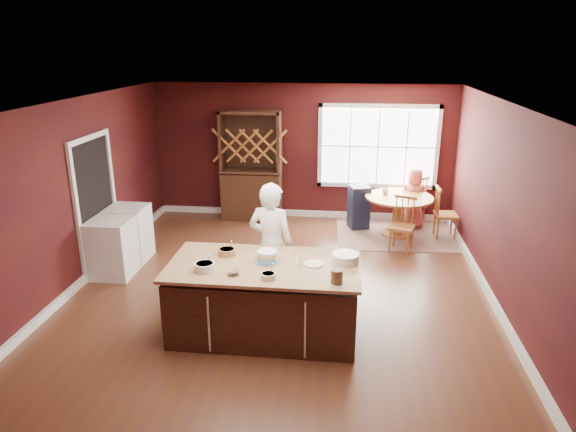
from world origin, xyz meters
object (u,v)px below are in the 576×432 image
Objects in this scene: dining_table at (399,208)px; chair_east at (446,212)px; toddler at (358,187)px; hutch at (251,166)px; high_chair at (359,206)px; seated_woman at (414,198)px; baker at (271,245)px; washer at (112,248)px; chair_north at (414,198)px; kitchen_island at (265,300)px; chair_south at (402,225)px; layer_cake at (267,256)px; dryer at (129,233)px.

chair_east reaches higher than dining_table.
hutch is at bearing 172.48° from toddler.
seated_woman is at bearing -8.51° from high_chair.
baker is 1.93× the size of washer.
chair_north is 1.09× the size of high_chair.
seated_woman is (2.26, 4.14, 0.15)m from kitchen_island.
washer reaches higher than dining_table.
chair_south is 1.08× the size of washer.
chair_east is 1.69m from toddler.
layer_cake is (-1.91, -3.59, 0.45)m from dining_table.
hutch is (-2.88, 0.63, 0.57)m from dining_table.
kitchen_island is at bearing -107.37° from layer_cake.
baker is 0.65m from layer_cake.
washer is at bearing -119.30° from hutch.
chair_south is at bearing -26.76° from hutch.
seated_woman reaches higher than layer_cake.
seated_woman is (2.28, 3.42, -0.28)m from baker.
chair_south is 1.01× the size of chair_north.
hutch is (-2.15, 0.33, 0.66)m from high_chair.
chair_south is 1.42m from toddler.
dryer is at bearing 19.81° from seated_woman.
layer_cake is 1.30× the size of toddler.
washer is at bearing 109.82° from chair_east.
dining_table is 4.78× the size of toddler.
chair_north is 3.68× the size of toddler.
washer is at bearing -2.63° from chair_north.
baker reaches higher than seated_woman.
layer_cake is at bearing 57.14° from seated_woman.
chair_east is 1.15m from chair_south.
chair_east is (2.77, 3.53, -0.50)m from layer_cake.
kitchen_island is 4.15m from high_chair.
dining_table is 0.79m from high_chair.
chair_south reaches higher than dryer.
chair_south is 3.27m from hutch.
baker is 4.05m from chair_east.
seated_woman reaches higher than kitchen_island.
toddler is at bearing 154.98° from dining_table.
dining_table is at bearing -40.32° from high_chair.
chair_north is at bearing -107.81° from baker.
toddler is (-0.03, 0.05, 0.37)m from high_chair.
layer_cake is 0.35× the size of chair_north.
toddler reaches higher than kitchen_island.
layer_cake is 0.35× the size of chair_south.
chair_south is (1.90, 2.77, -0.50)m from layer_cake.
chair_south reaches higher than dining_table.
hutch is (-2.13, 0.28, 0.29)m from toddler.
kitchen_island is 2.56× the size of washer.
layer_cake is 0.35× the size of chair_east.
baker is 3.70m from hutch.
chair_east is at bearing -10.44° from hutch.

